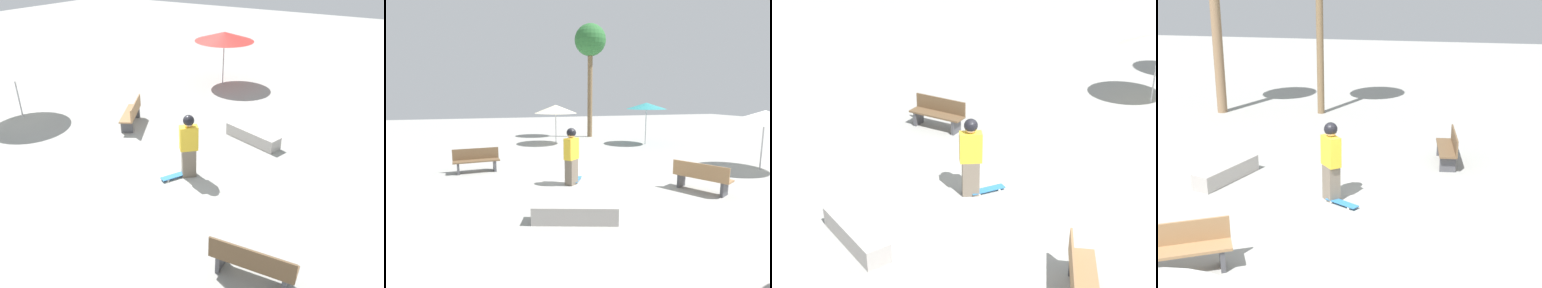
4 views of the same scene
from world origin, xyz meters
The scene contains 8 objects.
ground_plane centered at (0.00, 0.00, 0.00)m, with size 60.00×60.00×0.00m, color #9E9E99.
skater_main centered at (-0.92, -0.48, 0.95)m, with size 0.52×0.51×1.77m.
skateboard centered at (-0.67, -0.18, 0.06)m, with size 0.56×0.80×0.07m.
concrete_ledge centered at (-1.59, -3.22, 0.20)m, with size 1.91×1.01×0.39m.
bench_near centered at (2.46, -2.21, 0.43)m, with size 1.15×1.62×0.85m.
bench_far centered at (-3.81, 1.98, 0.43)m, with size 1.64×0.60×0.85m.
shade_umbrella_white centered at (6.33, -0.65, 1.97)m, with size 2.62×2.62×2.22m.
shade_umbrella_red centered at (1.86, -7.83, 2.09)m, with size 2.56×2.56×2.28m.
Camera 1 is at (-5.48, 6.79, 5.49)m, focal length 35.00 mm.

